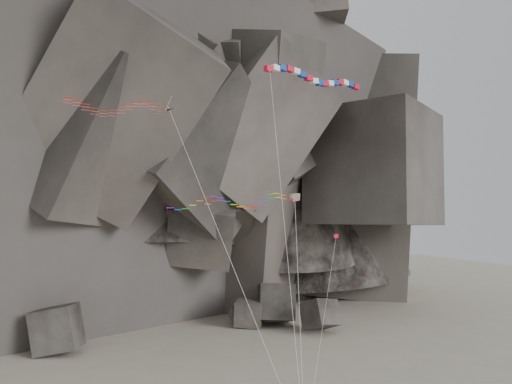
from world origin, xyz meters
name	(u,v)px	position (x,y,z in m)	size (l,w,h in m)	color
headland	(133,103)	(0.00, 70.00, 42.00)	(110.00, 70.00, 84.00)	#574E47
boulder_field	(72,332)	(-13.82, 34.97, 2.32)	(70.06, 15.49, 7.82)	#47423F
delta_kite	(113,106)	(-12.42, 5.16, 27.88)	(17.32, 11.15, 27.97)	red
banner_kite	(316,79)	(7.96, 6.14, 32.56)	(14.00, 13.00, 31.93)	red
parafoil_kite	(230,201)	(-2.89, 2.37, 19.79)	(12.49, 7.52, 19.23)	yellow
pennant_kite	(331,267)	(6.05, 0.25, 13.97)	(6.99, 6.16, 15.45)	red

